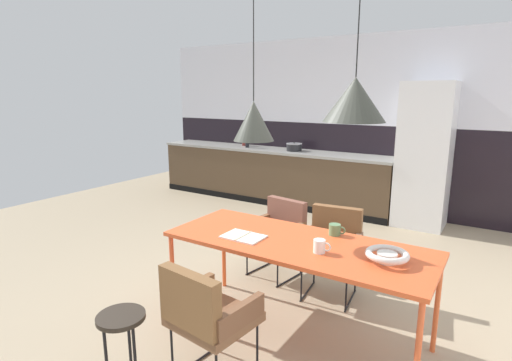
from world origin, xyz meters
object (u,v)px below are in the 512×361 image
Objects in this scene: bottle_vinegar_dark at (244,139)px; side_stool at (121,323)px; open_book at (243,237)px; mug_short_terracotta at (335,230)px; dining_table at (297,247)px; armchair_head_of_table at (205,310)px; mug_wide_latte at (320,246)px; cooking_pot at (294,147)px; pendant_lamp_over_table_far at (355,100)px; armchair_far_side at (333,240)px; pendant_lamp_over_table_near at (254,121)px; refrigerator_column at (424,156)px; fruit_bowl at (387,255)px; bottle_oil_tall at (247,140)px; armchair_near_window at (279,228)px.

side_stool is (2.11, -4.47, -0.59)m from bottle_vinegar_dark.
open_book is 0.71m from mug_short_terracotta.
armchair_head_of_table is (-0.23, -0.79, -0.20)m from dining_table.
cooking_pot is at bearing 119.80° from mug_wide_latte.
armchair_head_of_table is at bearing 32.54° from side_stool.
armchair_far_side is at bearing 117.22° from pendant_lamp_over_table_far.
mug_wide_latte reaches higher than open_book.
armchair_far_side is 3.86m from bottle_vinegar_dark.
mug_wide_latte is (0.04, -0.39, 0.00)m from mug_short_terracotta.
pendant_lamp_over_table_far reaches higher than armchair_far_side.
side_stool is at bearing -122.19° from dining_table.
open_book is at bearing -176.49° from mug_wide_latte.
armchair_head_of_table is 6.42× the size of mug_wide_latte.
pendant_lamp_over_table_near and pendant_lamp_over_table_far have the same top height.
mug_short_terracotta is at bearing 74.99° from armchair_head_of_table.
armchair_far_side is 1.00× the size of armchair_head_of_table.
fruit_bowl is (0.38, -3.31, -0.18)m from refrigerator_column.
cooking_pot reaches higher than dining_table.
dining_table is at bearing 155.51° from mug_wide_latte.
pendant_lamp_over_table_far reaches higher than bottle_vinegar_dark.
mug_wide_latte is at bearing 47.01° from side_stool.
refrigerator_column is at bearing 96.55° from fruit_bowl.
pendant_lamp_over_table_near is (-0.38, -0.74, 1.11)m from armchair_far_side.
dining_table is 0.66m from fruit_bowl.
bottle_oil_tall is at bearing -50.68° from armchair_far_side.
bottle_vinegar_dark reaches higher than armchair_near_window.
dining_table is at bearing 57.81° from side_stool.
dining_table is 1.97× the size of pendant_lamp_over_table_far.
mug_short_terracotta reaches higher than dining_table.
open_book reaches higher than armchair_near_window.
cooking_pot is 0.84× the size of bottle_oil_tall.
armchair_head_of_table is 1.38m from pendant_lamp_over_table_near.
bottle_oil_tall is at bearing 114.17° from side_stool.
dining_table is at bearing 178.91° from fruit_bowl.
open_book is at bearing -86.30° from pendant_lamp_over_table_near.
armchair_head_of_table is 1.67× the size of side_stool.
refrigerator_column is 3.40m from mug_wide_latte.
armchair_far_side is 1.06m from fruit_bowl.
fruit_bowl is 0.58× the size of side_stool.
refrigerator_column reaches higher than open_book.
pendant_lamp_over_table_near is (-0.62, 0.13, 0.82)m from mug_wide_latte.
pendant_lamp_over_table_far reaches higher than cooking_pot.
fruit_bowl is at bearing 11.96° from mug_wide_latte.
dining_table is (-0.28, -3.30, -0.28)m from refrigerator_column.
bottle_oil_tall is (-1.96, 2.35, 0.55)m from armchair_near_window.
bottle_vinegar_dark reaches higher than armchair_head_of_table.
dining_table is 4.41m from bottle_vinegar_dark.
cooking_pot reaches higher than mug_short_terracotta.
pendant_lamp_over_table_far is (2.99, -3.26, 0.75)m from bottle_oil_tall.
refrigerator_column is 7.19× the size of bottle_vinegar_dark.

